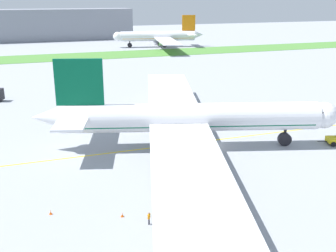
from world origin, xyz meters
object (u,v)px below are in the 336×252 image
at_px(parked_airliner_far_centre, 159,36).
at_px(ground_crew_wingwalker_starboard, 149,217).
at_px(airliner_foreground, 186,118).
at_px(ground_crew_wingwalker_port, 187,228).
at_px(traffic_cone_port_wing, 122,215).
at_px(ground_crew_marshaller_front, 190,144).
at_px(traffic_cone_near_nose, 51,212).

bearing_deg(parked_airliner_far_centre, ground_crew_wingwalker_starboard, -108.55).
xyz_separation_m(airliner_foreground, ground_crew_wingwalker_port, (-10.08, -26.04, -4.34)).
height_order(ground_crew_wingwalker_port, traffic_cone_port_wing, ground_crew_wingwalker_port).
bearing_deg(ground_crew_wingwalker_port, parked_airliner_far_centre, 72.87).
height_order(airliner_foreground, ground_crew_marshaller_front, airliner_foreground).
bearing_deg(traffic_cone_port_wing, airliner_foreground, 50.83).
bearing_deg(traffic_cone_near_nose, ground_crew_wingwalker_port, -35.12).
distance_m(airliner_foreground, ground_crew_marshaller_front, 4.61).
xyz_separation_m(ground_crew_marshaller_front, traffic_cone_near_nose, (-24.43, -14.52, -0.77)).
distance_m(airliner_foreground, traffic_cone_near_nose, 29.48).
relative_size(airliner_foreground, traffic_cone_near_nose, 145.26).
height_order(ground_crew_wingwalker_port, parked_airliner_far_centre, parked_airliner_far_centre).
xyz_separation_m(ground_crew_marshaller_front, traffic_cone_port_wing, (-16.30, -17.99, -0.77)).
relative_size(traffic_cone_near_nose, parked_airliner_far_centre, 0.01).
height_order(ground_crew_wingwalker_port, traffic_cone_near_nose, ground_crew_wingwalker_port).
xyz_separation_m(airliner_foreground, parked_airliner_far_centre, (41.75, 142.10, 0.09)).
height_order(ground_crew_marshaller_front, traffic_cone_near_nose, ground_crew_marshaller_front).
bearing_deg(parked_airliner_far_centre, traffic_cone_port_wing, -109.65).
bearing_deg(traffic_cone_port_wing, ground_crew_marshaller_front, 47.83).
bearing_deg(traffic_cone_port_wing, parked_airliner_far_centre, 70.35).
distance_m(ground_crew_wingwalker_port, parked_airliner_far_centre, 176.00).
bearing_deg(ground_crew_wingwalker_port, airliner_foreground, 68.84).
distance_m(airliner_foreground, parked_airliner_far_centre, 148.10).
bearing_deg(ground_crew_wingwalker_starboard, ground_crew_marshaller_front, 56.48).
height_order(ground_crew_wingwalker_starboard, traffic_cone_port_wing, ground_crew_wingwalker_starboard).
xyz_separation_m(traffic_cone_near_nose, parked_airliner_far_centre, (65.88, 158.26, 5.15)).
relative_size(airliner_foreground, ground_crew_wingwalker_port, 50.59).
bearing_deg(ground_crew_wingwalker_starboard, airliner_foreground, 59.03).
bearing_deg(ground_crew_wingwalker_port, traffic_cone_port_wing, 132.67).
height_order(ground_crew_wingwalker_port, ground_crew_wingwalker_starboard, ground_crew_wingwalker_port).
bearing_deg(airliner_foreground, ground_crew_wingwalker_starboard, -120.97).
xyz_separation_m(ground_crew_marshaller_front, ground_crew_wingwalker_starboard, (-13.73, -20.74, -0.09)).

